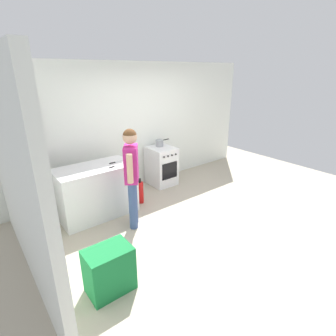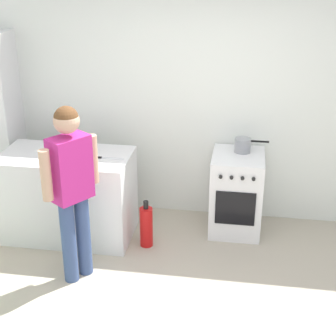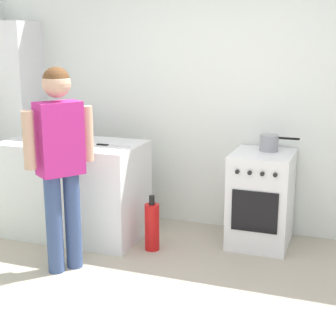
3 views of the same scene
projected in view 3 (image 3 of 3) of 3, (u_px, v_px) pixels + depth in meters
name	position (u px, v px, depth m)	size (l,w,h in m)	color
ground_plane	(163.00, 322.00, 3.42)	(8.00, 8.00, 0.00)	#ADA38E
back_wall	(235.00, 96.00, 4.88)	(6.00, 0.10, 2.60)	silver
counter_unit	(74.00, 189.00, 4.85)	(1.30, 0.70, 0.90)	silver
oven_left	(261.00, 199.00, 4.63)	(0.53, 0.62, 0.85)	white
pot	(269.00, 143.00, 4.59)	(0.35, 0.17, 0.15)	gray
knife_chef	(72.00, 148.00, 4.48)	(0.31, 0.09, 0.01)	silver
knife_carving	(112.00, 145.00, 4.57)	(0.33, 0.04, 0.01)	silver
person	(60.00, 153.00, 3.97)	(0.37, 0.48, 1.63)	#384C7A
fire_extinguisher	(152.00, 226.00, 4.54)	(0.13, 0.13, 0.50)	red
larder_cabinet	(17.00, 119.00, 5.47)	(0.48, 0.44, 2.00)	silver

